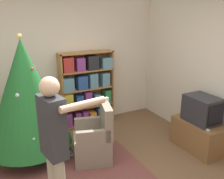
{
  "coord_description": "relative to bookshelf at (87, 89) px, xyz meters",
  "views": [
    {
      "loc": [
        -1.17,
        -2.42,
        2.26
      ],
      "look_at": [
        0.62,
        1.01,
        1.05
      ],
      "focal_mm": 40.0,
      "sensor_mm": 36.0,
      "label": 1
    }
  ],
  "objects": [
    {
      "name": "book_pile_near_tree",
      "position": [
        -0.79,
        -0.97,
        -0.7
      ],
      "size": [
        0.23,
        0.17,
        0.12
      ],
      "color": "beige",
      "rests_on": "ground_plane"
    },
    {
      "name": "armchair",
      "position": [
        -0.4,
        -1.29,
        -0.43
      ],
      "size": [
        0.71,
        0.7,
        0.92
      ],
      "rotation": [
        0.0,
        0.0,
        -1.87
      ],
      "color": "#7A6B5B",
      "rests_on": "ground_plane"
    },
    {
      "name": "bookshelf",
      "position": [
        0.0,
        0.0,
        0.0
      ],
      "size": [
        1.1,
        0.26,
        1.52
      ],
      "color": "#A8703D",
      "rests_on": "ground_plane"
    },
    {
      "name": "standing_person",
      "position": [
        -1.25,
        -2.25,
        0.25
      ],
      "size": [
        0.68,
        0.46,
        1.68
      ],
      "rotation": [
        0.0,
        0.0,
        -1.4
      ],
      "color": "#9E937F",
      "rests_on": "ground_plane"
    },
    {
      "name": "wall_back",
      "position": [
        -0.61,
        0.21,
        0.54
      ],
      "size": [
        8.0,
        0.1,
        2.6
      ],
      "color": "beige",
      "rests_on": "ground_plane"
    },
    {
      "name": "game_remote",
      "position": [
        1.15,
        -2.07,
        -0.24
      ],
      "size": [
        0.04,
        0.12,
        0.02
      ],
      "color": "white",
      "rests_on": "tv_stand"
    },
    {
      "name": "christmas_tree",
      "position": [
        -1.28,
        -0.7,
        0.3
      ],
      "size": [
        1.33,
        1.33,
        1.97
      ],
      "color": "#4C3323",
      "rests_on": "ground_plane"
    },
    {
      "name": "television",
      "position": [
        1.31,
        -1.81,
        -0.03
      ],
      "size": [
        0.41,
        0.56,
        0.44
      ],
      "color": "#28282D",
      "rests_on": "tv_stand"
    },
    {
      "name": "tv_stand",
      "position": [
        1.31,
        -1.81,
        -0.5
      ],
      "size": [
        0.52,
        0.87,
        0.5
      ],
      "color": "brown",
      "rests_on": "ground_plane"
    }
  ]
}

